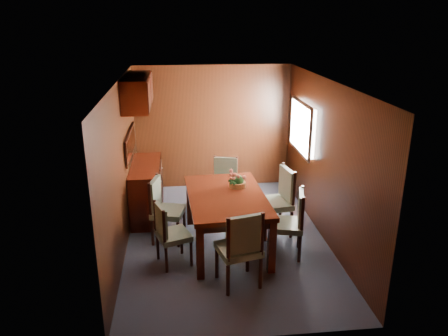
{
  "coord_description": "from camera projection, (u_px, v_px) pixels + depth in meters",
  "views": [
    {
      "loc": [
        -0.68,
        -6.01,
        3.26
      ],
      "look_at": [
        0.0,
        0.28,
        1.05
      ],
      "focal_mm": 35.0,
      "sensor_mm": 36.0,
      "label": 1
    }
  ],
  "objects": [
    {
      "name": "sideboard",
      "position": [
        147.0,
        190.0,
        7.44
      ],
      "size": [
        0.48,
        1.4,
        0.9
      ],
      "primitive_type": "cube",
      "color": "#340F06",
      "rests_on": "ground"
    },
    {
      "name": "chair_left_far",
      "position": [
        163.0,
        206.0,
        6.55
      ],
      "size": [
        0.56,
        0.57,
        1.0
      ],
      "rotation": [
        0.0,
        0.0,
        -1.81
      ],
      "color": "black",
      "rests_on": "ground"
    },
    {
      "name": "flower_centerpiece",
      "position": [
        237.0,
        179.0,
        6.54
      ],
      "size": [
        0.27,
        0.27,
        0.27
      ],
      "color": "#CC7F3E",
      "rests_on": "dining_table"
    },
    {
      "name": "room_shell",
      "position": [
        217.0,
        131.0,
        6.54
      ],
      "size": [
        3.06,
        4.52,
        2.41
      ],
      "color": "black",
      "rests_on": "ground"
    },
    {
      "name": "chair_left_near",
      "position": [
        169.0,
        231.0,
        5.91
      ],
      "size": [
        0.53,
        0.54,
        0.91
      ],
      "rotation": [
        0.0,
        0.0,
        -1.23
      ],
      "color": "black",
      "rests_on": "ground"
    },
    {
      "name": "chair_head",
      "position": [
        241.0,
        245.0,
        5.37
      ],
      "size": [
        0.6,
        0.59,
        1.06
      ],
      "rotation": [
        0.0,
        0.0,
        0.24
      ],
      "color": "black",
      "rests_on": "ground"
    },
    {
      "name": "chair_right_near",
      "position": [
        292.0,
        220.0,
        6.14
      ],
      "size": [
        0.55,
        0.56,
        0.98
      ],
      "rotation": [
        0.0,
        0.0,
        1.32
      ],
      "color": "black",
      "rests_on": "ground"
    },
    {
      "name": "chair_foot",
      "position": [
        225.0,
        181.0,
        7.62
      ],
      "size": [
        0.54,
        0.53,
        0.95
      ],
      "rotation": [
        0.0,
        0.0,
        2.89
      ],
      "color": "black",
      "rests_on": "ground"
    },
    {
      "name": "dining_table",
      "position": [
        226.0,
        202.0,
        6.33
      ],
      "size": [
        1.18,
        1.8,
        0.82
      ],
      "rotation": [
        0.0,
        0.0,
        0.05
      ],
      "color": "#340F06",
      "rests_on": "ground"
    },
    {
      "name": "ground",
      "position": [
        226.0,
        237.0,
        6.78
      ],
      "size": [
        4.5,
        4.5,
        0.0
      ],
      "primitive_type": "plane",
      "color": "#383D4C",
      "rests_on": "ground"
    },
    {
      "name": "chair_right_far",
      "position": [
        279.0,
        197.0,
        6.76
      ],
      "size": [
        0.57,
        0.58,
        1.08
      ],
      "rotation": [
        0.0,
        0.0,
        1.73
      ],
      "color": "black",
      "rests_on": "ground"
    }
  ]
}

